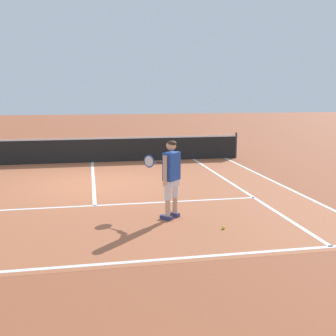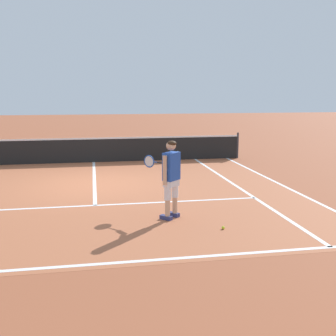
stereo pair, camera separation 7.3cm
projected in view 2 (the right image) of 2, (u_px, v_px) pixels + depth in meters
name	position (u px, v px, depth m)	size (l,w,h in m)	color
ground_plane	(94.00, 184.00, 12.34)	(80.00, 80.00, 0.00)	#9E5133
court_inner_surface	(95.00, 192.00, 11.40)	(10.98, 10.34, 0.00)	#B2603D
line_baseline	(97.00, 264.00, 6.59)	(10.98, 0.10, 0.01)	white
line_service	(95.00, 205.00, 10.02)	(8.23, 0.10, 0.01)	white
line_centre_service	(94.00, 179.00, 13.11)	(0.10, 6.40, 0.01)	white
line_singles_right	(236.00, 186.00, 12.13)	(0.10, 9.94, 0.01)	white
line_doubles_right	(279.00, 184.00, 12.37)	(0.10, 9.94, 0.01)	white
tennis_net	(93.00, 150.00, 16.12)	(11.96, 0.08, 1.07)	#333338
tennis_player	(170.00, 174.00, 8.84)	(0.73, 1.16, 1.71)	navy
tennis_ball_near_feet	(223.00, 228.00, 8.28)	(0.07, 0.07, 0.07)	#CCE02D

